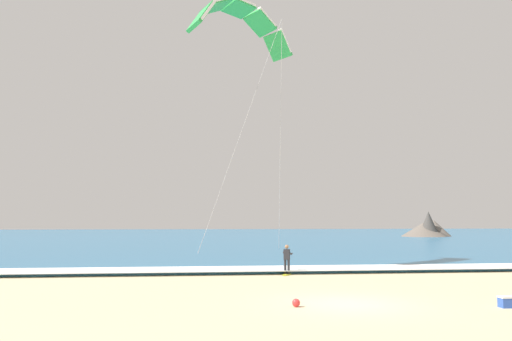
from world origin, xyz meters
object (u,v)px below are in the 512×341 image
Objects in this scene: surfboard at (287,274)px; kitesurfer at (287,258)px; cooler_box at (508,302)px; beach_ball at (296,303)px; kite_primary at (241,20)px.

kitesurfer is at bearing 67.00° from surfboard.
cooler_box reaches higher than beach_ball.
surfboard is at bearing -50.69° from kite_primary.
surfboard is at bearing 118.76° from cooler_box.
surfboard is at bearing 82.17° from beach_ball.
surfboard is 0.86× the size of kitesurfer.
surfboard is 16.56m from kite_primary.
surfboard is 4.96× the size of beach_ball.
cooler_box reaches higher than surfboard.
kitesurfer is 5.74× the size of beach_ball.
beach_ball is at bearing -97.83° from surfboard.
kite_primary reaches higher than surfboard.
kite_primary reaches higher than cooler_box.
kite_primary reaches higher than beach_ball.
kite_primary is at bearing 121.21° from cooler_box.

